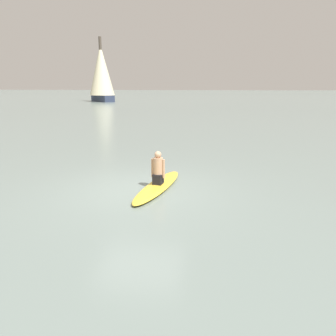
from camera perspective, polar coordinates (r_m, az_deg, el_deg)
ground_plane at (r=9.31m, az=-5.02°, el=-3.63°), size 400.00×400.00×0.00m
surfboard at (r=9.36m, az=-1.70°, el=-3.09°), size 1.21×3.43×0.13m
person_paddler at (r=9.22m, az=-1.72°, el=-0.21°), size 0.41×0.35×0.93m
sailboat_distant at (r=61.34m, az=-11.38°, el=15.88°), size 6.12×6.12×10.90m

